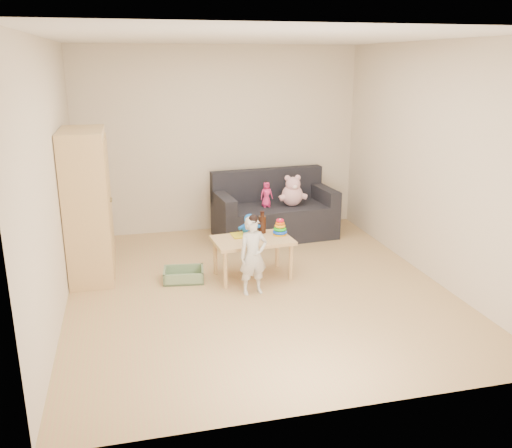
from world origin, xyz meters
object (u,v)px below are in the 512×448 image
object	(u,v)px
play_table	(253,258)
toddler	(253,257)
wardrobe	(88,205)
sofa	(275,221)

from	to	relation	value
play_table	toddler	distance (m)	0.49
play_table	wardrobe	bearing A→B (deg)	164.82
sofa	play_table	size ratio (longest dim) A/B	1.87
toddler	wardrobe	bearing A→B (deg)	143.79
play_table	toddler	bearing A→B (deg)	-102.44
play_table	toddler	size ratio (longest dim) A/B	1.06
play_table	toddler	world-z (taller)	toddler
wardrobe	toddler	distance (m)	1.97
sofa	play_table	world-z (taller)	same
sofa	toddler	xyz separation A→B (m)	(-0.74, -1.80, 0.18)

